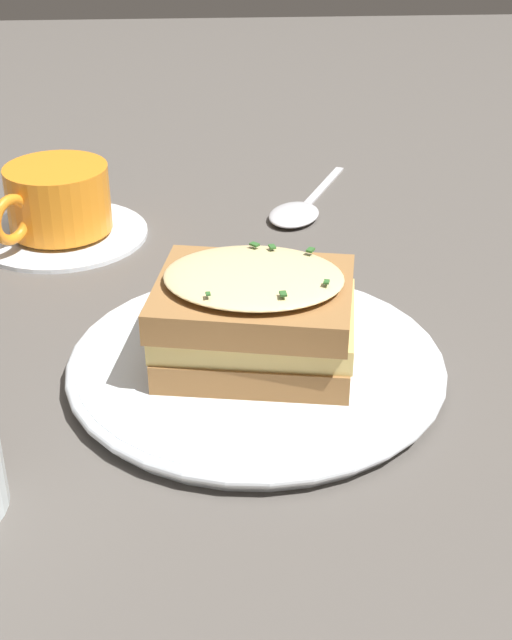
{
  "coord_description": "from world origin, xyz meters",
  "views": [
    {
      "loc": [
        -0.01,
        -0.47,
        0.32
      ],
      "look_at": [
        0.02,
        0.02,
        0.04
      ],
      "focal_mm": 50.0,
      "sensor_mm": 36.0,
      "label": 1
    }
  ],
  "objects_px": {
    "teacup_with_saucer": "(58,207)",
    "dinner_plate": "(256,365)",
    "sandwich": "(255,316)",
    "spoon": "(297,211)"
  },
  "relations": [
    {
      "from": "dinner_plate",
      "to": "teacup_with_saucer",
      "type": "xyz_separation_m",
      "value": [
        -0.16,
        0.23,
        0.02
      ]
    },
    {
      "from": "sandwich",
      "to": "teacup_with_saucer",
      "type": "relative_size",
      "value": 0.94
    },
    {
      "from": "sandwich",
      "to": "teacup_with_saucer",
      "type": "height_order",
      "value": "sandwich"
    },
    {
      "from": "dinner_plate",
      "to": "spoon",
      "type": "relative_size",
      "value": 1.48
    },
    {
      "from": "teacup_with_saucer",
      "to": "dinner_plate",
      "type": "bearing_deg",
      "value": 69.82
    },
    {
      "from": "sandwich",
      "to": "spoon",
      "type": "relative_size",
      "value": 0.83
    },
    {
      "from": "teacup_with_saucer",
      "to": "spoon",
      "type": "height_order",
      "value": "teacup_with_saucer"
    },
    {
      "from": "dinner_plate",
      "to": "spoon",
      "type": "xyz_separation_m",
      "value": [
        0.05,
        0.26,
        -0.0
      ]
    },
    {
      "from": "teacup_with_saucer",
      "to": "spoon",
      "type": "xyz_separation_m",
      "value": [
        0.21,
        0.03,
        -0.02
      ]
    },
    {
      "from": "teacup_with_saucer",
      "to": "sandwich",
      "type": "bearing_deg",
      "value": 69.52
    }
  ]
}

